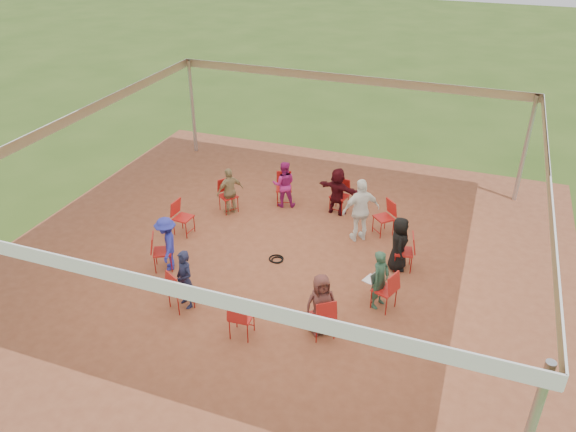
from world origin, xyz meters
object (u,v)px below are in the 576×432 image
(chair_0, at_px, (384,290))
(chair_8, at_px, (181,290))
(chair_1, at_px, (404,252))
(chair_9, at_px, (241,317))
(person_seated_0, at_px, (380,279))
(chair_7, at_px, (163,252))
(person_seated_5, at_px, (167,244))
(person_seated_7, at_px, (321,304))
(person_seated_1, at_px, (399,244))
(person_seated_3, at_px, (284,184))
(laptop, at_px, (373,278))
(chair_2, at_px, (384,218))
(standing_person, at_px, (361,210))
(chair_6, at_px, (183,218))
(chair_3, at_px, (339,196))
(chair_5, at_px, (228,196))
(chair_4, at_px, (284,189))
(person_seated_6, at_px, (185,279))
(cable_coil, at_px, (277,259))
(chair_10, at_px, (323,317))
(person_seated_4, at_px, (230,191))
(person_seated_2, at_px, (338,191))

(chair_0, relative_size, chair_8, 1.00)
(chair_1, distance_m, chair_9, 4.12)
(chair_8, xyz_separation_m, person_seated_0, (3.75, 1.47, 0.20))
(person_seated_0, bearing_deg, chair_7, 115.13)
(person_seated_5, height_order, person_seated_7, same)
(chair_8, bearing_deg, person_seated_1, 66.04)
(chair_9, relative_size, person_seated_1, 0.70)
(chair_9, xyz_separation_m, person_seated_3, (-1.09, 5.16, 0.20))
(chair_0, distance_m, laptop, 0.33)
(chair_0, bearing_deg, chair_7, 114.55)
(chair_2, distance_m, person_seated_1, 1.52)
(standing_person, bearing_deg, person_seated_7, 54.85)
(chair_7, bearing_deg, person_seated_1, 82.00)
(person_seated_3, bearing_deg, chair_2, 149.28)
(person_seated_3, bearing_deg, chair_6, 30.72)
(chair_2, xyz_separation_m, chair_3, (-1.35, 0.74, 0.00))
(chair_0, xyz_separation_m, chair_6, (-5.27, 1.16, 0.00))
(chair_3, height_order, chair_5, same)
(chair_4, distance_m, person_seated_3, 0.23)
(chair_9, relative_size, person_seated_6, 0.70)
(chair_8, relative_size, cable_coil, 2.07)
(chair_1, xyz_separation_m, chair_7, (-5.06, -1.88, 0.00))
(chair_3, bearing_deg, chair_0, 130.91)
(person_seated_6, xyz_separation_m, laptop, (3.54, 1.43, -0.04))
(chair_5, xyz_separation_m, chair_10, (3.81, -3.82, 0.00))
(chair_3, relative_size, chair_7, 1.00)
(chair_2, relative_size, person_seated_3, 0.70)
(person_seated_5, bearing_deg, person_seated_4, 147.27)
(person_seated_5, relative_size, standing_person, 0.80)
(person_seated_3, bearing_deg, chair_3, 168.02)
(chair_3, xyz_separation_m, person_seated_7, (0.97, -4.75, 0.20))
(person_seated_3, relative_size, laptop, 3.26)
(person_seated_4, xyz_separation_m, person_seated_5, (-0.21, -2.81, 0.00))
(person_seated_1, height_order, person_seated_7, same)
(laptop, bearing_deg, person_seated_3, 64.62)
(chair_2, distance_m, standing_person, 0.76)
(chair_7, xyz_separation_m, person_seated_0, (4.83, 0.39, 0.20))
(chair_10, distance_m, person_seated_4, 5.28)
(chair_3, height_order, person_seated_2, person_seated_2)
(chair_2, relative_size, chair_3, 1.00)
(chair_4, relative_size, standing_person, 0.55)
(person_seated_0, bearing_deg, cable_coil, 92.97)
(chair_5, height_order, laptop, chair_5)
(chair_3, height_order, person_seated_5, person_seated_5)
(person_seated_2, relative_size, person_seated_3, 1.00)
(chair_6, distance_m, chair_9, 4.12)
(person_seated_2, bearing_deg, chair_9, 98.37)
(person_seated_5, distance_m, person_seated_7, 3.94)
(person_seated_1, height_order, cable_coil, person_seated_1)
(chair_5, height_order, chair_10, same)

